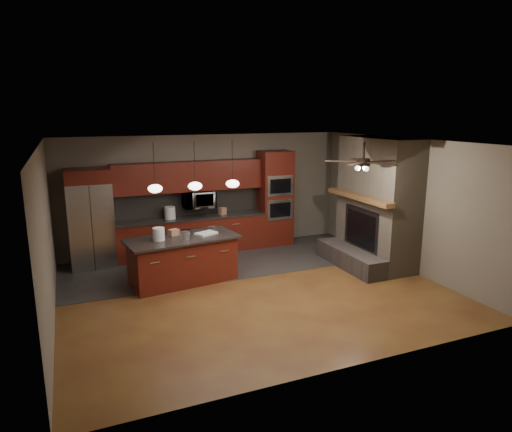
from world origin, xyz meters
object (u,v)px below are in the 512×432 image
kitchen_island (183,260)px  paint_can (185,235)px  refrigerator (91,219)px  cardboard_box (174,232)px  oven_tower (275,198)px  counter_box (223,211)px  counter_bucket (170,213)px  white_bucket (159,234)px  microwave (199,199)px  paint_tray (206,233)px

kitchen_island → paint_can: bearing=-79.5°
refrigerator → cardboard_box: 2.08m
oven_tower → kitchen_island: size_ratio=1.05×
paint_can → cardboard_box: bearing=113.6°
counter_box → counter_bucket: bearing=156.0°
oven_tower → counter_bucket: (-2.69, 0.01, -0.15)m
refrigerator → paint_can: 2.42m
white_bucket → microwave: bearing=54.4°
kitchen_island → white_bucket: size_ratio=9.28×
microwave → counter_box: bearing=-10.2°
cardboard_box → refrigerator: bearing=111.7°
white_bucket → paint_tray: bearing=3.9°
microwave → kitchen_island: bearing=-115.2°
refrigerator → counter_box: bearing=0.6°
kitchen_island → refrigerator: bearing=125.7°
oven_tower → counter_bucket: 2.69m
oven_tower → counter_bucket: size_ratio=8.32×
white_bucket → paint_tray: (0.96, 0.07, -0.10)m
paint_can → counter_bucket: size_ratio=0.70×
microwave → paint_can: size_ratio=3.64×
kitchen_island → paint_tray: paint_tray is taller
microwave → refrigerator: refrigerator is taller
cardboard_box → counter_box: counter_box is taller
cardboard_box → counter_bucket: bearing=56.8°
paint_tray → counter_box: bearing=38.8°
paint_tray → white_bucket: bearing=161.3°
oven_tower → counter_bucket: bearing=179.8°
white_bucket → cardboard_box: (0.34, 0.25, -0.06)m
counter_box → microwave: bearing=148.1°
refrigerator → cardboard_box: size_ratio=11.24×
oven_tower → refrigerator: bearing=-179.0°
kitchen_island → paint_tray: bearing=-2.0°
oven_tower → microwave: size_ratio=3.25×
white_bucket → counter_bucket: bearing=71.3°
white_bucket → paint_can: 0.50m
microwave → paint_can: microwave is taller
cardboard_box → counter_box: size_ratio=1.10×
kitchen_island → white_bucket: bearing=174.9°
white_bucket → paint_tray: size_ratio=0.62×
microwave → cardboard_box: (-0.97, -1.59, -0.32)m
paint_tray → counter_bucket: bearing=79.1°
refrigerator → paint_can: size_ratio=10.73×
microwave → paint_can: (-0.83, -1.92, -0.31)m
cardboard_box → counter_box: bearing=20.7°
refrigerator → white_bucket: refrigerator is taller
kitchen_island → counter_box: size_ratio=13.02×
oven_tower → counter_bucket: oven_tower is taller
refrigerator → paint_tray: 2.67m
oven_tower → kitchen_island: 3.42m
microwave → paint_tray: 1.85m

